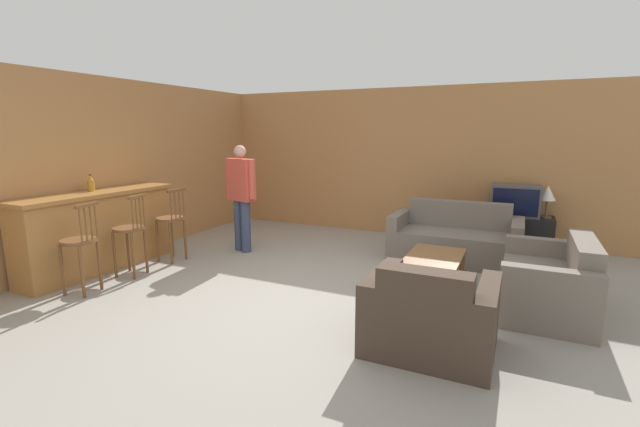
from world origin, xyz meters
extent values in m
plane|color=gray|center=(0.00, 0.00, 0.00)|extent=(24.00, 24.00, 0.00)
cube|color=#B27A47|center=(0.00, 3.69, 1.30)|extent=(9.40, 0.08, 2.60)
cube|color=#B27A47|center=(-3.27, 1.34, 1.30)|extent=(0.08, 8.69, 2.60)
cube|color=#A87038|center=(-2.94, -0.09, 0.51)|extent=(0.47, 2.12, 1.01)
cube|color=#A87038|center=(-2.94, -0.09, 1.04)|extent=(0.55, 2.18, 0.05)
cylinder|color=brown|center=(-2.38, -0.78, 0.62)|extent=(0.45, 0.45, 0.04)
cylinder|color=brown|center=(-2.53, -0.68, 0.30)|extent=(0.04, 0.04, 0.60)
cylinder|color=brown|center=(-2.48, -0.94, 0.30)|extent=(0.04, 0.04, 0.60)
cylinder|color=brown|center=(-2.27, -0.62, 0.30)|extent=(0.04, 0.04, 0.60)
cylinder|color=brown|center=(-2.22, -0.89, 0.30)|extent=(0.04, 0.04, 0.60)
cylinder|color=brown|center=(-2.24, -0.64, 0.83)|extent=(0.02, 0.02, 0.38)
cylinder|color=brown|center=(-2.22, -0.71, 0.83)|extent=(0.02, 0.02, 0.38)
cylinder|color=brown|center=(-2.21, -0.79, 0.83)|extent=(0.02, 0.02, 0.38)
cylinder|color=brown|center=(-2.20, -0.86, 0.83)|extent=(0.02, 0.02, 0.38)
cube|color=brown|center=(-2.22, -0.75, 1.04)|extent=(0.10, 0.32, 0.04)
cylinder|color=brown|center=(-2.38, -0.09, 0.62)|extent=(0.45, 0.45, 0.04)
cylinder|color=brown|center=(-2.53, 0.01, 0.30)|extent=(0.04, 0.04, 0.60)
cylinder|color=brown|center=(-2.48, -0.25, 0.30)|extent=(0.04, 0.04, 0.60)
cylinder|color=brown|center=(-2.28, 0.07, 0.30)|extent=(0.04, 0.04, 0.60)
cylinder|color=brown|center=(-2.22, -0.19, 0.30)|extent=(0.04, 0.04, 0.60)
cylinder|color=brown|center=(-2.24, 0.06, 0.83)|extent=(0.02, 0.02, 0.38)
cylinder|color=brown|center=(-2.23, -0.02, 0.83)|extent=(0.02, 0.02, 0.38)
cylinder|color=brown|center=(-2.21, -0.09, 0.83)|extent=(0.02, 0.02, 0.38)
cylinder|color=brown|center=(-2.19, -0.17, 0.83)|extent=(0.02, 0.02, 0.38)
cube|color=brown|center=(-2.22, -0.06, 1.04)|extent=(0.11, 0.32, 0.04)
cylinder|color=brown|center=(-2.38, 0.63, 0.62)|extent=(0.40, 0.40, 0.04)
cylinder|color=brown|center=(-2.50, 0.77, 0.30)|extent=(0.04, 0.04, 0.60)
cylinder|color=brown|center=(-2.52, 0.50, 0.30)|extent=(0.04, 0.04, 0.60)
cylinder|color=brown|center=(-2.24, 0.75, 0.30)|extent=(0.04, 0.04, 0.60)
cylinder|color=brown|center=(-2.25, 0.49, 0.30)|extent=(0.04, 0.04, 0.60)
cylinder|color=brown|center=(-2.21, 0.73, 0.83)|extent=(0.02, 0.02, 0.38)
cylinder|color=brown|center=(-2.21, 0.66, 0.83)|extent=(0.02, 0.02, 0.38)
cylinder|color=brown|center=(-2.22, 0.58, 0.83)|extent=(0.02, 0.02, 0.38)
cylinder|color=brown|center=(-2.22, 0.50, 0.83)|extent=(0.02, 0.02, 0.38)
cube|color=brown|center=(-2.21, 0.62, 1.04)|extent=(0.05, 0.32, 0.04)
cube|color=#70665B|center=(1.31, 2.40, 0.21)|extent=(1.47, 0.92, 0.43)
cube|color=#70665B|center=(1.31, 2.75, 0.62)|extent=(1.47, 0.22, 0.39)
cube|color=#70665B|center=(0.50, 2.40, 0.32)|extent=(0.16, 0.92, 0.64)
cube|color=#70665B|center=(2.13, 2.40, 0.32)|extent=(0.16, 0.92, 0.64)
cube|color=#423328|center=(1.51, -0.37, 0.21)|extent=(0.72, 0.87, 0.43)
cube|color=#423328|center=(1.51, -0.70, 0.61)|extent=(0.72, 0.22, 0.37)
cube|color=#423328|center=(1.96, -0.37, 0.32)|extent=(0.16, 0.87, 0.63)
cube|color=#423328|center=(1.07, -0.37, 0.32)|extent=(0.16, 0.87, 0.63)
cube|color=#70665B|center=(2.43, 0.96, 0.21)|extent=(0.85, 1.06, 0.43)
cube|color=#70665B|center=(2.75, 0.96, 0.61)|extent=(0.22, 1.06, 0.36)
cube|color=#70665B|center=(2.43, 1.57, 0.31)|extent=(0.85, 0.16, 0.63)
cube|color=#70665B|center=(2.43, 0.35, 0.31)|extent=(0.85, 0.16, 0.63)
cube|color=brown|center=(1.26, 1.07, 0.38)|extent=(0.62, 1.06, 0.04)
cube|color=brown|center=(1.00, 0.58, 0.18)|extent=(0.06, 0.06, 0.37)
cube|color=brown|center=(1.53, 0.58, 0.18)|extent=(0.06, 0.06, 0.37)
cube|color=brown|center=(1.00, 1.56, 0.18)|extent=(0.06, 0.06, 0.37)
cube|color=brown|center=(1.53, 1.56, 0.18)|extent=(0.06, 0.06, 0.37)
cube|color=black|center=(2.06, 3.34, 0.28)|extent=(1.13, 0.49, 0.56)
cube|color=#4C4C4C|center=(2.06, 3.34, 0.80)|extent=(0.71, 0.42, 0.48)
cube|color=black|center=(2.06, 3.13, 0.80)|extent=(0.64, 0.01, 0.41)
cylinder|color=#B27A23|center=(-3.03, -0.07, 1.14)|extent=(0.08, 0.08, 0.15)
cone|color=#B27A23|center=(-3.03, -0.07, 1.24)|extent=(0.08, 0.08, 0.06)
cylinder|color=black|center=(-3.03, -0.07, 1.28)|extent=(0.03, 0.03, 0.02)
cylinder|color=brown|center=(2.50, 3.34, 0.57)|extent=(0.16, 0.16, 0.02)
cylinder|color=brown|center=(2.50, 3.34, 0.70)|extent=(0.03, 0.03, 0.25)
cone|color=silver|center=(2.50, 3.34, 0.94)|extent=(0.23, 0.23, 0.22)
cylinder|color=#384260|center=(-1.82, 1.51, 0.40)|extent=(0.15, 0.15, 0.80)
cylinder|color=#384260|center=(-1.66, 1.46, 0.40)|extent=(0.15, 0.15, 0.80)
cube|color=#CC4C3D|center=(-1.74, 1.48, 1.12)|extent=(0.51, 0.32, 0.64)
cylinder|color=#CC4C3D|center=(-2.00, 1.56, 1.15)|extent=(0.10, 0.10, 0.59)
cylinder|color=#CC4C3D|center=(-1.49, 1.41, 1.15)|extent=(0.10, 0.10, 0.59)
sphere|color=tan|center=(-1.74, 1.48, 1.55)|extent=(0.18, 0.18, 0.18)
camera|label=1|loc=(2.12, -3.86, 1.83)|focal=24.00mm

